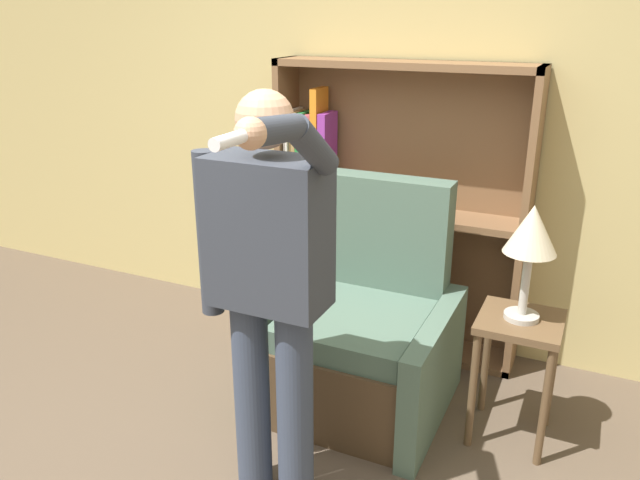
# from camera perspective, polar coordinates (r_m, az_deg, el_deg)

# --- Properties ---
(wall_back) EXTENTS (8.00, 0.06, 2.80)m
(wall_back) POSITION_cam_1_polar(r_m,az_deg,el_deg) (3.81, 5.31, 11.49)
(wall_back) COLOR tan
(wall_back) RESTS_ON ground_plane
(bookcase) EXTENTS (1.49, 0.28, 1.72)m
(bookcase) POSITION_cam_1_polar(r_m,az_deg,el_deg) (3.78, 4.71, 2.30)
(bookcase) COLOR brown
(bookcase) RESTS_ON ground_plane
(armchair) EXTENTS (0.91, 0.89, 1.16)m
(armchair) POSITION_cam_1_polar(r_m,az_deg,el_deg) (3.32, 3.91, -8.88)
(armchair) COLOR #4C3823
(armchair) RESTS_ON ground_plane
(person_standing) EXTENTS (0.60, 0.78, 1.72)m
(person_standing) POSITION_cam_1_polar(r_m,az_deg,el_deg) (2.39, -4.81, -3.96)
(person_standing) COLOR #384256
(person_standing) RESTS_ON ground_plane
(side_table) EXTENTS (0.38, 0.38, 0.64)m
(side_table) POSITION_cam_1_polar(r_m,az_deg,el_deg) (3.10, 17.62, -9.15)
(side_table) COLOR brown
(side_table) RESTS_ON ground_plane
(table_lamp) EXTENTS (0.23, 0.23, 0.54)m
(table_lamp) POSITION_cam_1_polar(r_m,az_deg,el_deg) (2.88, 18.75, 0.39)
(table_lamp) COLOR #B7B2A8
(table_lamp) RESTS_ON side_table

